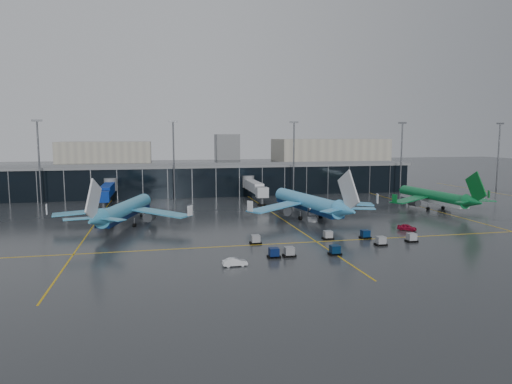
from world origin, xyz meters
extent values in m
plane|color=#282B2D|center=(0.00, 0.00, 0.00)|extent=(600.00, 600.00, 0.00)
cube|color=black|center=(0.00, 62.00, 5.00)|extent=(140.00, 16.00, 10.00)
cube|color=slate|center=(0.00, 62.00, 10.30)|extent=(142.00, 17.00, 0.80)
cylinder|color=#595B60|center=(-35.00, 53.50, 5.20)|extent=(4.00, 4.00, 4.00)
cube|color=navy|center=(-35.00, 40.00, 4.40)|extent=(3.00, 24.00, 3.00)
cylinder|color=#595B60|center=(-35.00, 32.50, 1.30)|extent=(1.00, 1.00, 2.60)
cylinder|color=#595B60|center=(10.00, 53.50, 5.20)|extent=(4.00, 4.00, 4.00)
cube|color=silver|center=(10.00, 40.00, 4.40)|extent=(3.00, 24.00, 3.00)
cylinder|color=#595B60|center=(10.00, 32.50, 1.30)|extent=(1.00, 1.00, 2.60)
cylinder|color=#595B60|center=(-55.00, 50.00, 12.50)|extent=(0.50, 0.50, 25.00)
cube|color=#595B60|center=(-55.00, 50.00, 25.20)|extent=(3.00, 0.40, 0.60)
cylinder|color=#595B60|center=(-15.00, 50.00, 12.50)|extent=(0.50, 0.50, 25.00)
cube|color=#595B60|center=(-15.00, 50.00, 25.20)|extent=(3.00, 0.40, 0.60)
cylinder|color=#595B60|center=(25.00, 50.00, 12.50)|extent=(0.50, 0.50, 25.00)
cube|color=#595B60|center=(25.00, 50.00, 25.20)|extent=(3.00, 0.40, 0.60)
cylinder|color=#595B60|center=(65.00, 50.00, 12.50)|extent=(0.50, 0.50, 25.00)
cube|color=#595B60|center=(65.00, 50.00, 25.20)|extent=(3.00, 0.40, 0.60)
cylinder|color=#595B60|center=(105.00, 50.00, 12.50)|extent=(0.50, 0.50, 25.00)
cube|color=#595B60|center=(105.00, 50.00, 25.20)|extent=(3.00, 0.40, 0.60)
cube|color=#B2AD99|center=(120.00, 260.00, 9.00)|extent=(90.00, 42.00, 18.00)
cube|color=#B2AD99|center=(-60.00, 280.00, 8.00)|extent=(70.00, 38.00, 16.00)
cube|color=#B2AD99|center=(40.00, 300.00, 11.00)|extent=(20.00, 20.00, 22.00)
cube|color=gold|center=(-35.00, 20.00, 0.01)|extent=(0.30, 120.00, 0.02)
cube|color=gold|center=(10.00, 20.00, 0.01)|extent=(0.30, 120.00, 0.02)
cube|color=gold|center=(55.00, 20.00, 0.01)|extent=(0.30, 120.00, 0.02)
cube|color=gold|center=(10.00, -15.00, 0.01)|extent=(220.00, 0.30, 0.02)
cube|color=black|center=(13.02, -13.35, 0.18)|extent=(2.20, 1.50, 0.36)
cube|color=gray|center=(13.02, -13.35, 0.95)|extent=(1.60, 1.50, 1.50)
cube|color=black|center=(20.71, -14.20, 0.18)|extent=(2.20, 1.50, 0.36)
cube|color=#051C41|center=(20.71, -14.20, 0.95)|extent=(1.60, 1.50, 1.50)
cube|color=black|center=(20.94, -20.35, 0.18)|extent=(2.20, 1.50, 0.36)
cube|color=gray|center=(20.94, -20.35, 0.95)|extent=(1.60, 1.50, 1.50)
cube|color=black|center=(28.23, -18.97, 0.18)|extent=(2.20, 1.50, 0.36)
cube|color=gray|center=(28.23, -18.97, 0.95)|extent=(1.60, 1.50, 1.50)
cube|color=black|center=(-1.13, -24.68, 0.18)|extent=(2.20, 1.50, 0.36)
cube|color=#051443|center=(-1.13, -24.68, 0.95)|extent=(1.60, 1.50, 1.50)
cube|color=black|center=(1.65, -24.50, 0.18)|extent=(2.20, 1.50, 0.36)
cube|color=gray|center=(1.65, -24.50, 0.95)|extent=(1.60, 1.50, 1.50)
cube|color=black|center=(-2.05, -14.07, 0.18)|extent=(2.20, 1.50, 0.36)
cube|color=gray|center=(-2.05, -14.07, 0.95)|extent=(1.60, 1.50, 1.50)
cube|color=black|center=(9.76, -25.12, 0.18)|extent=(2.20, 1.50, 0.36)
cube|color=#041B39|center=(9.76, -25.12, 0.95)|extent=(1.60, 1.50, 1.50)
cube|color=silver|center=(16.49, 6.15, 0.40)|extent=(2.93, 3.65, 0.80)
cube|color=silver|center=(16.49, 6.15, 2.30)|extent=(2.26, 3.14, 2.29)
imported|color=maroon|center=(33.19, -8.90, 0.69)|extent=(4.04, 4.02, 1.38)
imported|color=silver|center=(-8.45, -28.16, 0.66)|extent=(4.04, 1.56, 1.31)
camera|label=1|loc=(-20.16, -98.10, 20.69)|focal=32.00mm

